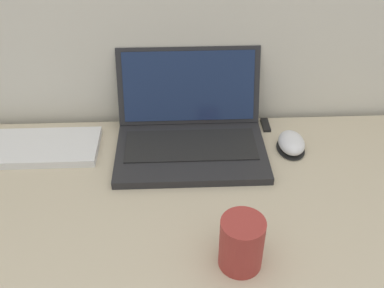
{
  "coord_description": "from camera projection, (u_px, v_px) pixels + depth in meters",
  "views": [
    {
      "loc": [
        -0.06,
        -0.36,
        1.42
      ],
      "look_at": [
        -0.02,
        0.48,
        0.79
      ],
      "focal_mm": 42.0,
      "sensor_mm": 36.0,
      "label": 1
    }
  ],
  "objects": [
    {
      "name": "usb_stick",
      "position": [
        266.0,
        125.0,
        1.25
      ],
      "size": [
        0.02,
        0.06,
        0.01
      ],
      "color": "black",
      "rests_on": "desk"
    },
    {
      "name": "computer_mouse",
      "position": [
        291.0,
        144.0,
        1.15
      ],
      "size": [
        0.07,
        0.1,
        0.04
      ],
      "color": "black",
      "rests_on": "desk"
    },
    {
      "name": "drink_cup",
      "position": [
        242.0,
        243.0,
        0.84
      ],
      "size": [
        0.08,
        0.08,
        0.11
      ],
      "color": "#9E332D",
      "rests_on": "desk"
    },
    {
      "name": "external_keyboard",
      "position": [
        10.0,
        148.0,
        1.15
      ],
      "size": [
        0.45,
        0.15,
        0.02
      ],
      "color": "silver",
      "rests_on": "desk"
    },
    {
      "name": "laptop",
      "position": [
        190.0,
        129.0,
        1.16
      ],
      "size": [
        0.38,
        0.31,
        0.22
      ],
      "color": "#232326",
      "rests_on": "desk"
    }
  ]
}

